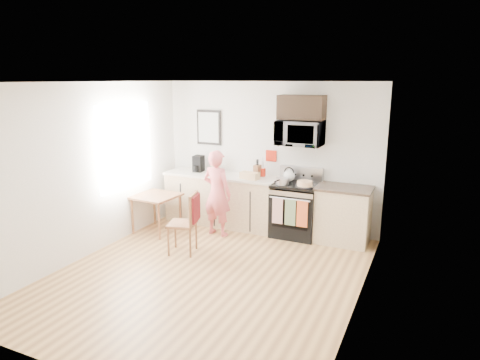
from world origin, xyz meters
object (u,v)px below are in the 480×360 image
at_px(range, 296,211).
at_px(dining_table, 156,199).
at_px(microwave, 300,133).
at_px(chair, 190,215).
at_px(person, 217,193).
at_px(cake, 305,184).

distance_m(range, dining_table, 2.43).
distance_m(microwave, chair, 2.27).
bearing_deg(person, microwave, -144.22).
relative_size(dining_table, chair, 0.74).
relative_size(microwave, chair, 0.79).
height_order(range, dining_table, range).
height_order(microwave, dining_table, microwave).
distance_m(microwave, dining_table, 2.73).
bearing_deg(microwave, chair, -128.99).
distance_m(range, person, 1.38).
relative_size(range, microwave, 1.53).
distance_m(person, cake, 1.49).
bearing_deg(dining_table, chair, -28.87).
xyz_separation_m(person, chair, (0.01, -0.89, -0.12)).
bearing_deg(person, cake, -158.03).
relative_size(person, cake, 4.92).
distance_m(range, microwave, 1.33).
bearing_deg(microwave, dining_table, -157.52).
relative_size(microwave, dining_table, 1.07).
relative_size(microwave, cake, 2.52).
bearing_deg(chair, dining_table, 135.89).
bearing_deg(chair, range, 33.75).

